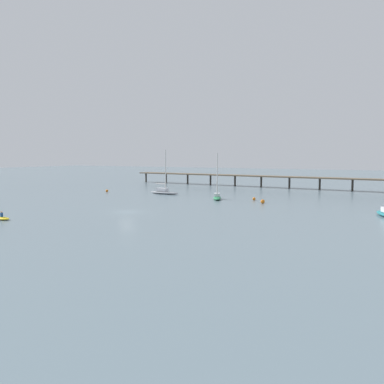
{
  "coord_description": "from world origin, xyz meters",
  "views": [
    {
      "loc": [
        40.85,
        -53.47,
        8.71
      ],
      "look_at": [
        0.0,
        20.12,
        1.5
      ],
      "focal_mm": 41.88,
      "sensor_mm": 36.0,
      "label": 1
    }
  ],
  "objects_px": {
    "sailboat_gray": "(164,191)",
    "mooring_buoy_near": "(107,191)",
    "mooring_buoy_inner": "(254,199)",
    "pier": "(306,175)",
    "dinghy_yellow": "(2,218)",
    "sailboat_green": "(217,196)",
    "mooring_buoy_outer": "(263,201)"
  },
  "relations": [
    {
      "from": "sailboat_green",
      "to": "mooring_buoy_inner",
      "type": "relative_size",
      "value": 15.11
    },
    {
      "from": "pier",
      "to": "mooring_buoy_near",
      "type": "distance_m",
      "value": 48.51
    },
    {
      "from": "dinghy_yellow",
      "to": "sailboat_gray",
      "type": "bearing_deg",
      "value": 92.05
    },
    {
      "from": "sailboat_green",
      "to": "dinghy_yellow",
      "type": "height_order",
      "value": "sailboat_green"
    },
    {
      "from": "sailboat_gray",
      "to": "mooring_buoy_outer",
      "type": "xyz_separation_m",
      "value": [
        25.13,
        -7.18,
        -0.26
      ]
    },
    {
      "from": "mooring_buoy_inner",
      "to": "mooring_buoy_near",
      "type": "xyz_separation_m",
      "value": [
        -35.97,
        0.87,
        0.0
      ]
    },
    {
      "from": "sailboat_green",
      "to": "mooring_buoy_inner",
      "type": "xyz_separation_m",
      "value": [
        6.89,
        1.61,
        -0.31
      ]
    },
    {
      "from": "sailboat_gray",
      "to": "mooring_buoy_inner",
      "type": "relative_size",
      "value": 16.35
    },
    {
      "from": "sailboat_green",
      "to": "mooring_buoy_inner",
      "type": "height_order",
      "value": "sailboat_green"
    },
    {
      "from": "mooring_buoy_near",
      "to": "mooring_buoy_outer",
      "type": "relative_size",
      "value": 0.81
    },
    {
      "from": "pier",
      "to": "sailboat_gray",
      "type": "xyz_separation_m",
      "value": [
        -23.23,
        -28.77,
        -2.81
      ]
    },
    {
      "from": "mooring_buoy_inner",
      "to": "mooring_buoy_outer",
      "type": "bearing_deg",
      "value": -52.57
    },
    {
      "from": "sailboat_gray",
      "to": "dinghy_yellow",
      "type": "bearing_deg",
      "value": -87.95
    },
    {
      "from": "sailboat_green",
      "to": "mooring_buoy_outer",
      "type": "relative_size",
      "value": 12.06
    },
    {
      "from": "mooring_buoy_outer",
      "to": "dinghy_yellow",
      "type": "bearing_deg",
      "value": -123.98
    },
    {
      "from": "sailboat_green",
      "to": "mooring_buoy_inner",
      "type": "bearing_deg",
      "value": 13.19
    },
    {
      "from": "pier",
      "to": "mooring_buoy_near",
      "type": "bearing_deg",
      "value": -140.45
    },
    {
      "from": "dinghy_yellow",
      "to": "mooring_buoy_near",
      "type": "distance_m",
      "value": 43.08
    },
    {
      "from": "sailboat_gray",
      "to": "mooring_buoy_near",
      "type": "xyz_separation_m",
      "value": [
        -14.09,
        -2.06,
        -0.33
      ]
    },
    {
      "from": "pier",
      "to": "mooring_buoy_near",
      "type": "relative_size",
      "value": 133.34
    },
    {
      "from": "sailboat_green",
      "to": "dinghy_yellow",
      "type": "bearing_deg",
      "value": -109.67
    },
    {
      "from": "dinghy_yellow",
      "to": "mooring_buoy_near",
      "type": "bearing_deg",
      "value": 111.24
    },
    {
      "from": "pier",
      "to": "dinghy_yellow",
      "type": "distance_m",
      "value": 74.3
    },
    {
      "from": "pier",
      "to": "mooring_buoy_inner",
      "type": "relative_size",
      "value": 135.11
    },
    {
      "from": "dinghy_yellow",
      "to": "mooring_buoy_outer",
      "type": "bearing_deg",
      "value": 56.02
    },
    {
      "from": "sailboat_green",
      "to": "mooring_buoy_outer",
      "type": "xyz_separation_m",
      "value": [
        10.14,
        -2.64,
        -0.24
      ]
    },
    {
      "from": "dinghy_yellow",
      "to": "mooring_buoy_outer",
      "type": "xyz_separation_m",
      "value": [
        23.61,
        35.04,
        0.16
      ]
    },
    {
      "from": "pier",
      "to": "sailboat_gray",
      "type": "distance_m",
      "value": 37.08
    },
    {
      "from": "mooring_buoy_outer",
      "to": "sailboat_green",
      "type": "bearing_deg",
      "value": 165.41
    },
    {
      "from": "dinghy_yellow",
      "to": "mooring_buoy_inner",
      "type": "bearing_deg",
      "value": 62.61
    },
    {
      "from": "pier",
      "to": "mooring_buoy_outer",
      "type": "xyz_separation_m",
      "value": [
        1.9,
        -35.95,
        -3.08
      ]
    },
    {
      "from": "sailboat_green",
      "to": "dinghy_yellow",
      "type": "distance_m",
      "value": 40.01
    }
  ]
}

